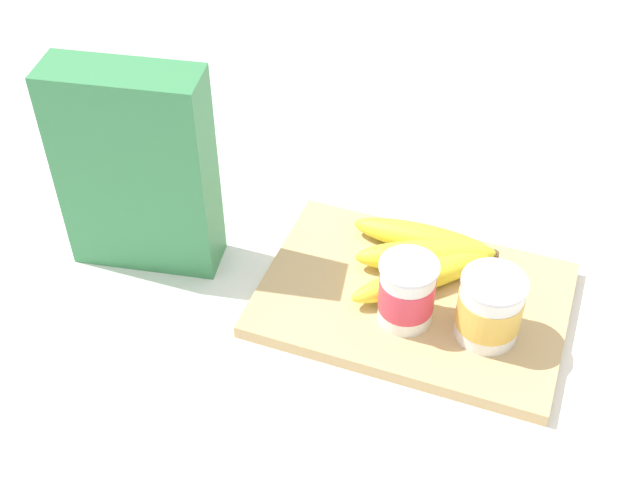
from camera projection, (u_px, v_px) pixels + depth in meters
ground_plane at (412, 305)px, 1.00m from camera, size 2.40×2.40×0.00m
cutting_board at (413, 300)px, 0.99m from camera, size 0.35×0.24×0.02m
cereal_box at (136, 170)px, 0.98m from camera, size 0.19×0.09×0.27m
yogurt_cup_front at (490, 308)px, 0.92m from camera, size 0.07×0.07×0.08m
yogurt_cup_back at (402, 291)px, 0.94m from camera, size 0.07×0.07×0.08m
banana_bunch at (424, 256)px, 1.01m from camera, size 0.19×0.16×0.04m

